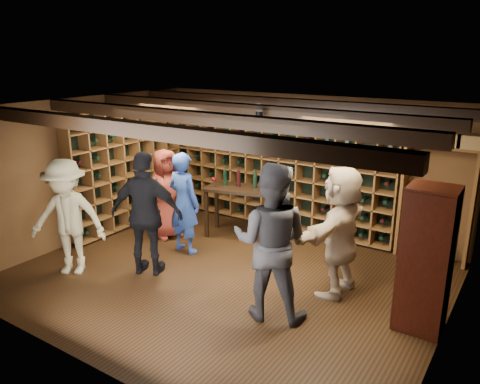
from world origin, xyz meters
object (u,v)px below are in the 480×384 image
Objects in this scene: guest_woman_black at (147,214)px; guest_beige at (340,231)px; display_cabinet at (425,262)px; man_grey_suit at (271,242)px; tasting_table at (240,193)px; guest_khaki at (68,217)px; man_blue_shirt at (184,203)px; guest_red_floral at (166,194)px.

guest_beige is at bearing 179.31° from guest_woman_black.
guest_beige is (-1.17, 0.28, 0.05)m from display_cabinet.
man_grey_suit is 1.50× the size of tasting_table.
guest_khaki is at bearing -131.65° from tasting_table.
guest_beige is at bearing -38.89° from tasting_table.
man_blue_shirt is 1.05× the size of guest_red_floral.
man_grey_suit reaches higher than tasting_table.
display_cabinet is 3.85m from man_blue_shirt.
guest_khaki is at bearing -61.08° from guest_beige.
man_blue_shirt is at bearing -95.96° from guest_red_floral.
guest_woman_black reaches higher than guest_red_floral.
guest_red_floral is 1.90m from guest_khaki.
man_blue_shirt is 1.81m from guest_khaki.
guest_beige is (2.67, 0.06, 0.06)m from man_blue_shirt.
guest_beige is at bearing 166.69° from display_cabinet.
man_grey_suit is at bearing 157.45° from guest_woman_black.
guest_beige is (0.49, 1.03, -0.09)m from man_grey_suit.
display_cabinet is 0.94× the size of guest_woman_black.
tasting_table is (1.08, 0.75, -0.00)m from guest_red_floral.
guest_khaki is (-0.99, -0.63, -0.06)m from guest_woman_black.
tasting_table is at bearing 159.50° from display_cabinet.
man_blue_shirt is at bearing -107.16° from guest_woman_black.
guest_woman_black reaches higher than display_cabinet.
display_cabinet is 0.97× the size of guest_beige.
man_grey_suit is (-1.66, -0.75, 0.14)m from display_cabinet.
man_blue_shirt is at bearing -125.60° from tasting_table.
man_grey_suit is at bearing 160.76° from man_blue_shirt.
display_cabinet is 3.84m from guest_woman_black.
guest_khaki is (-3.11, -0.59, -0.12)m from man_grey_suit.
tasting_table is (1.33, 2.63, -0.08)m from guest_khaki.
man_blue_shirt is 1.15m from tasting_table.
guest_red_floral reaches higher than tasting_table.
guest_woman_black is (0.07, -0.93, 0.09)m from man_blue_shirt.
guest_woman_black reaches higher than man_blue_shirt.
guest_red_floral is at bearing -160.20° from tasting_table.
guest_khaki is 0.97× the size of guest_beige.
guest_woman_black is 1.18m from guest_khaki.
display_cabinet reaches higher than guest_red_floral.
guest_beige is (3.35, -0.26, 0.10)m from guest_red_floral.
guest_khaki reaches higher than tasting_table.
guest_beige is at bearing -74.86° from guest_red_floral.
display_cabinet reaches higher than man_blue_shirt.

